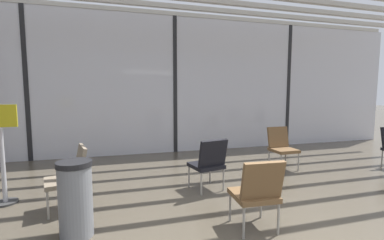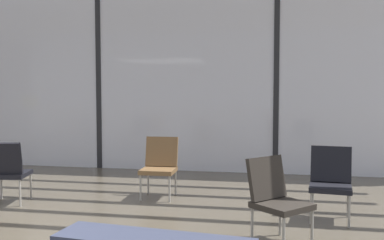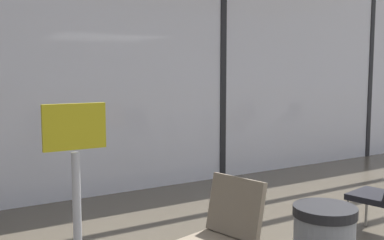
{
  "view_description": "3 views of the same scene",
  "coord_description": "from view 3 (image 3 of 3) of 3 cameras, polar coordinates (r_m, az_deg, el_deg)",
  "views": [
    {
      "loc": [
        -1.54,
        -1.8,
        1.61
      ],
      "look_at": [
        -0.26,
        2.65,
        1.13
      ],
      "focal_mm": 24.87,
      "sensor_mm": 36.0,
      "label": 1
    },
    {
      "loc": [
        3.49,
        -3.18,
        1.55
      ],
      "look_at": [
        1.64,
        6.56,
        0.9
      ],
      "focal_mm": 41.16,
      "sensor_mm": 36.0,
      "label": 2
    },
    {
      "loc": [
        -4.03,
        -0.52,
        1.66
      ],
      "look_at": [
        -1.06,
        4.34,
        1.05
      ],
      "focal_mm": 42.11,
      "sensor_mm": 36.0,
      "label": 3
    }
  ],
  "objects": [
    {
      "name": "parked_airplane",
      "position": [
        11.72,
        -12.81,
        7.63
      ],
      "size": [
        13.41,
        3.99,
        3.99
      ],
      "color": "silver",
      "rests_on": "ground"
    },
    {
      "name": "glass_curtain_wall",
      "position": [
        7.0,
        3.76,
        7.24
      ],
      "size": [
        14.0,
        0.08,
        3.59
      ],
      "primitive_type": "cube",
      "color": "silver",
      "rests_on": "ground"
    },
    {
      "name": "lounge_chair_0",
      "position": [
        3.41,
        4.1,
        -13.81
      ],
      "size": [
        0.62,
        0.59,
        0.87
      ],
      "rotation": [
        0.0,
        0.0,
        4.95
      ],
      "color": "#7F705B",
      "rests_on": "ground"
    },
    {
      "name": "window_mullion_1",
      "position": [
        7.0,
        3.76,
        7.24
      ],
      "size": [
        0.1,
        0.12,
        3.59
      ],
      "primitive_type": "cube",
      "color": "black",
      "rests_on": "ground"
    },
    {
      "name": "window_mullion_2",
      "position": [
        9.46,
        21.5,
        6.54
      ],
      "size": [
        0.1,
        0.12,
        3.59
      ],
      "primitive_type": "cube",
      "color": "black",
      "rests_on": "ground"
    },
    {
      "name": "info_sign",
      "position": [
        3.33,
        -14.36,
        -11.18
      ],
      "size": [
        0.44,
        0.32,
        1.44
      ],
      "color": "#333333",
      "rests_on": "ground"
    }
  ]
}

